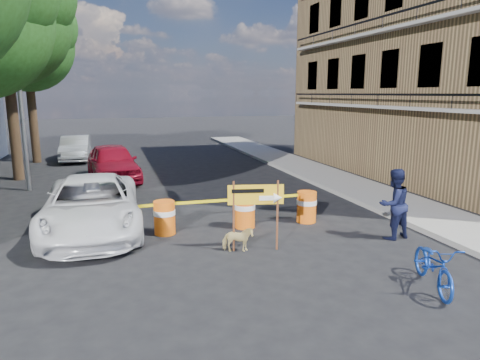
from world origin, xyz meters
TOP-DOWN VIEW (x-y plane):
  - ground at (0.00, 0.00)m, footprint 120.00×120.00m
  - sidewalk_east at (6.20, 6.00)m, footprint 2.40×40.00m
  - apartment_building at (12.00, 8.00)m, footprint 8.00×16.00m
  - tree_mid_b at (-6.73, 12.00)m, footprint 5.67×5.40m
  - tree_far at (-6.74, 17.00)m, footprint 5.04×4.80m
  - streetlamp at (-5.93, 9.50)m, footprint 1.25×0.18m
  - barrel_far_left at (-3.15, 2.64)m, footprint 0.58×0.58m
  - barrel_mid_left at (-1.62, 2.76)m, footprint 0.58×0.58m
  - barrel_mid_right at (0.60, 2.68)m, footprint 0.58×0.58m
  - barrel_far_right at (2.48, 2.67)m, footprint 0.58×0.58m
  - detour_sign at (0.46, 0.87)m, footprint 1.30×0.41m
  - pedestrian at (3.98, 0.70)m, footprint 0.98×0.82m
  - bicycle at (2.92, -2.01)m, footprint 0.91×1.10m
  - dog at (-0.13, 0.92)m, footprint 0.79×0.51m
  - suv_white at (-3.46, 3.50)m, footprint 2.51×5.36m
  - sedan_red at (-2.85, 10.68)m, footprint 2.48×4.82m
  - sedan_silver at (-4.80, 17.11)m, footprint 1.46×4.17m

SIDE VIEW (x-z plane):
  - ground at x=0.00m, z-range 0.00..0.00m
  - sidewalk_east at x=6.20m, z-range 0.00..0.15m
  - dog at x=-0.13m, z-range 0.00..0.61m
  - barrel_far_left at x=-3.15m, z-range 0.02..0.92m
  - barrel_mid_left at x=-1.62m, z-range 0.02..0.92m
  - barrel_mid_right at x=0.60m, z-range 0.02..0.92m
  - barrel_far_right at x=2.48m, z-range 0.02..0.92m
  - sedan_silver at x=-4.80m, z-range 0.00..1.38m
  - suv_white at x=-3.46m, z-range 0.00..1.49m
  - sedan_red at x=-2.85m, z-range 0.00..1.57m
  - bicycle at x=2.92m, z-range 0.00..1.80m
  - pedestrian at x=3.98m, z-range 0.00..1.83m
  - detour_sign at x=0.46m, z-range 0.39..2.09m
  - streetlamp at x=-5.93m, z-range 0.38..8.38m
  - apartment_building at x=12.00m, z-range 0.00..12.00m
  - tree_far at x=-6.74m, z-range 1.80..10.64m
  - tree_mid_b at x=-6.73m, z-range 1.90..11.53m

